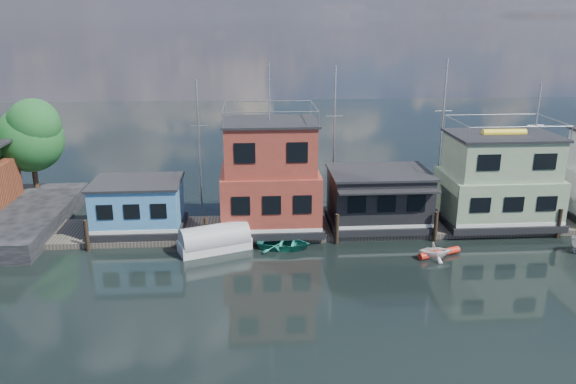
{
  "coord_description": "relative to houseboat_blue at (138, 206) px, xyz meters",
  "views": [
    {
      "loc": [
        -9.94,
        -26.81,
        15.24
      ],
      "look_at": [
        -7.2,
        12.0,
        3.0
      ],
      "focal_mm": 35.0,
      "sensor_mm": 36.0,
      "label": 1
    }
  ],
  "objects": [
    {
      "name": "red_kayak",
      "position": [
        20.48,
        -5.38,
        -1.98
      ],
      "size": [
        3.09,
        1.49,
        0.46
      ],
      "primitive_type": "cylinder",
      "rotation": [
        0.0,
        1.57,
        0.35
      ],
      "color": "red",
      "rests_on": "ground"
    },
    {
      "name": "pilings",
      "position": [
        17.67,
        -2.8,
        -1.11
      ],
      "size": [
        42.28,
        0.28,
        2.2
      ],
      "color": "#2D2116",
      "rests_on": "ground"
    },
    {
      "name": "dinghy_white",
      "position": [
        20.05,
        -5.68,
        -1.63
      ],
      "size": [
        2.24,
        1.94,
        1.16
      ],
      "primitive_type": "imported",
      "rotation": [
        0.0,
        0.0,
        1.55
      ],
      "color": "white",
      "rests_on": "ground"
    },
    {
      "name": "houseboat_red",
      "position": [
        9.5,
        0.0,
        1.9
      ],
      "size": [
        7.4,
        5.9,
        11.86
      ],
      "color": "black",
      "rests_on": "dock"
    },
    {
      "name": "dock",
      "position": [
        18.0,
        0.0,
        -2.01
      ],
      "size": [
        48.0,
        5.0,
        0.4
      ],
      "primitive_type": "cube",
      "color": "#595147",
      "rests_on": "ground"
    },
    {
      "name": "background_masts",
      "position": [
        22.76,
        6.0,
        3.35
      ],
      "size": [
        36.4,
        0.16,
        12.0
      ],
      "color": "silver",
      "rests_on": "ground"
    },
    {
      "name": "houseboat_dark",
      "position": [
        17.5,
        -0.02,
        0.21
      ],
      "size": [
        7.4,
        6.1,
        4.06
      ],
      "color": "black",
      "rests_on": "dock"
    },
    {
      "name": "dinghy_teal",
      "position": [
        10.28,
        -3.37,
        -1.83
      ],
      "size": [
        4.12,
        3.31,
        0.76
      ],
      "primitive_type": "imported",
      "rotation": [
        0.0,
        0.0,
        1.36
      ],
      "color": "#248472",
      "rests_on": "ground"
    },
    {
      "name": "tarp_runabout",
      "position": [
        5.58,
        -3.32,
        -1.48
      ],
      "size": [
        5.13,
        3.4,
        1.94
      ],
      "rotation": [
        0.0,
        0.0,
        0.35
      ],
      "color": "silver",
      "rests_on": "ground"
    },
    {
      "name": "houseboat_blue",
      "position": [
        0.0,
        0.0,
        0.0
      ],
      "size": [
        6.4,
        4.9,
        3.66
      ],
      "color": "black",
      "rests_on": "dock"
    },
    {
      "name": "houseboat_green",
      "position": [
        26.5,
        0.0,
        1.34
      ],
      "size": [
        8.4,
        5.9,
        7.03
      ],
      "color": "black",
      "rests_on": "dock"
    },
    {
      "name": "ground",
      "position": [
        18.0,
        -12.0,
        -2.21
      ],
      "size": [
        160.0,
        160.0,
        0.0
      ],
      "primitive_type": "plane",
      "color": "black",
      "rests_on": "ground"
    }
  ]
}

